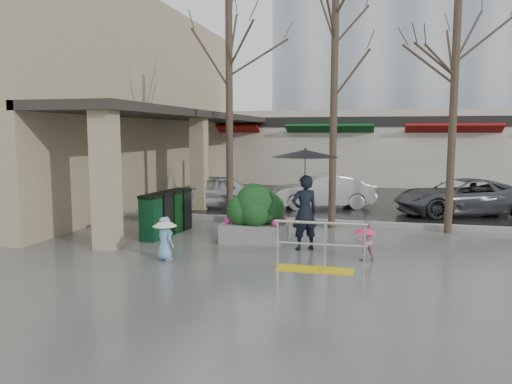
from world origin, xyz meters
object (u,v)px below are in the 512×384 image
at_px(woman, 305,185).
at_px(child_pink, 365,238).
at_px(tree_mideast, 456,59).
at_px(planter, 256,214).
at_px(car_a, 208,191).
at_px(tree_midwest, 335,50).
at_px(news_boxes, 167,213).
at_px(child_blue, 165,234).
at_px(tree_west, 229,59).
at_px(handrail, 318,252).
at_px(car_b, 323,191).
at_px(car_c, 461,197).

xyz_separation_m(woman, child_pink, (1.47, -0.69, -1.08)).
distance_m(tree_mideast, child_pink, 6.14).
xyz_separation_m(planter, car_a, (-3.22, 5.43, -0.11)).
height_order(tree_midwest, news_boxes, tree_midwest).
relative_size(tree_mideast, child_blue, 6.53).
bearing_deg(child_pink, news_boxes, -42.06).
bearing_deg(news_boxes, tree_mideast, 21.57).
bearing_deg(woman, tree_mideast, -172.43).
distance_m(tree_west, woman, 5.42).
bearing_deg(child_blue, car_a, -46.11).
height_order(handrail, woman, woman).
relative_size(handrail, child_blue, 1.91).
height_order(child_blue, car_a, car_a).
bearing_deg(car_b, news_boxes, -49.11).
bearing_deg(planter, woman, -21.04).
relative_size(tree_midwest, planter, 3.81).
bearing_deg(tree_midwest, car_b, 100.29).
bearing_deg(tree_midwest, woman, -97.25).
relative_size(child_blue, car_b, 0.26).
distance_m(news_boxes, car_b, 7.05).
bearing_deg(handrail, tree_midwest, 91.91).
bearing_deg(tree_midwest, car_a, 149.58).
bearing_deg(car_c, car_a, -105.33).
height_order(handrail, child_blue, handrail).
height_order(child_pink, news_boxes, news_boxes).
bearing_deg(woman, tree_west, -79.20).
bearing_deg(handrail, child_blue, 179.69).
relative_size(tree_west, child_blue, 6.84).
bearing_deg(tree_midwest, handrail, -88.09).
xyz_separation_m(tree_mideast, child_blue, (-6.57, -4.78, -4.27)).
relative_size(tree_mideast, child_pink, 7.31).
bearing_deg(child_pink, car_a, -73.75).
xyz_separation_m(child_pink, car_b, (-1.78, 7.58, 0.12)).
height_order(tree_midwest, child_pink, tree_midwest).
bearing_deg(child_pink, tree_west, -67.11).
distance_m(child_pink, car_a, 8.98).
height_order(tree_west, woman, tree_west).
xyz_separation_m(handrail, tree_west, (-3.36, 4.80, 4.71)).
relative_size(handrail, tree_mideast, 0.29).
xyz_separation_m(child_pink, car_a, (-6.04, 6.65, 0.12)).
xyz_separation_m(handrail, car_c, (3.98, 8.20, 0.25)).
bearing_deg(tree_midwest, planter, -124.66).
relative_size(tree_midwest, tree_mideast, 1.08).
relative_size(car_a, car_c, 0.82).
bearing_deg(car_c, car_b, -113.70).
distance_m(tree_midwest, car_a, 7.37).
height_order(tree_midwest, car_b, tree_midwest).
distance_m(tree_west, tree_midwest, 3.20).
bearing_deg(car_c, tree_midwest, -69.01).
bearing_deg(tree_mideast, car_a, 160.58).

